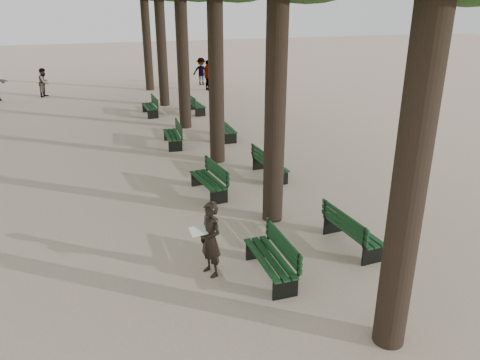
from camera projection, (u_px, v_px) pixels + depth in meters
name	position (u px, v px, depth m)	size (l,w,h in m)	color
ground	(261.00, 292.00, 9.21)	(120.00, 120.00, 0.00)	beige
bench_left_0	(270.00, 265.00, 9.63)	(0.60, 1.81, 0.92)	black
bench_left_1	(209.00, 186.00, 13.76)	(0.76, 1.85, 0.92)	black
bench_left_2	(173.00, 139.00, 18.35)	(0.70, 1.84, 0.92)	black
bench_left_3	(150.00, 110.00, 23.23)	(0.59, 1.81, 0.92)	black
bench_right_0	(352.00, 237.00, 10.79)	(0.66, 1.83, 0.92)	black
bench_right_1	(270.00, 169.00, 15.11)	(0.64, 1.82, 0.92)	black
bench_right_2	(225.00, 132.00, 19.31)	(0.65, 1.82, 0.92)	black
bench_right_3	(196.00, 108.00, 23.66)	(0.64, 1.82, 0.92)	black
man_with_map	(211.00, 239.00, 9.54)	(0.70, 0.72, 1.63)	black
pedestrian_a	(44.00, 82.00, 27.50)	(0.81, 0.33, 1.67)	#262628
pedestrian_c	(208.00, 75.00, 29.40)	(1.11, 0.38, 1.89)	#262628
pedestrian_b	(201.00, 71.00, 31.41)	(1.15, 0.36, 1.78)	#262628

